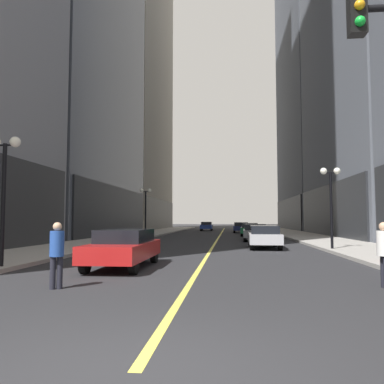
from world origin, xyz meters
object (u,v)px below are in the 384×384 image
(pedestrian_in_white_shirt, at_px, (384,250))
(car_silver, at_px, (264,236))
(car_green, at_px, (250,229))
(car_blue, at_px, (207,226))
(street_lamp_left_far, at_px, (146,202))
(car_red, at_px, (124,247))
(car_grey, at_px, (255,232))
(street_lamp_right_mid, at_px, (331,190))
(street_lamp_left_near, at_px, (4,172))
(car_navy, at_px, (241,227))
(pedestrian_in_blue_hoodie, at_px, (57,250))

(pedestrian_in_white_shirt, bearing_deg, car_silver, 97.94)
(car_green, relative_size, car_blue, 0.94)
(street_lamp_left_far, bearing_deg, car_red, -79.59)
(car_blue, bearing_deg, street_lamp_left_far, -99.35)
(car_grey, relative_size, car_green, 1.02)
(car_red, xyz_separation_m, street_lamp_right_mid, (9.05, 7.70, 2.54))
(pedestrian_in_white_shirt, xyz_separation_m, street_lamp_left_near, (-11.22, 2.09, 2.33))
(car_navy, xyz_separation_m, street_lamp_left_far, (-8.86, -15.80, 2.54))
(car_blue, bearing_deg, street_lamp_left_near, -94.97)
(pedestrian_in_white_shirt, bearing_deg, car_blue, 98.56)
(car_red, distance_m, pedestrian_in_blue_hoodie, 4.31)
(car_blue, bearing_deg, street_lamp_right_mid, -76.59)
(car_grey, height_order, street_lamp_left_far, street_lamp_left_far)
(car_red, relative_size, street_lamp_right_mid, 1.04)
(street_lamp_left_near, bearing_deg, pedestrian_in_blue_hoodie, -42.54)
(pedestrian_in_white_shirt, bearing_deg, car_navy, 93.41)
(car_silver, bearing_deg, car_red, -120.87)
(car_red, xyz_separation_m, car_green, (5.70, 26.35, -0.00))
(car_green, relative_size, pedestrian_in_white_shirt, 2.64)
(street_lamp_left_near, bearing_deg, street_lamp_left_far, 90.00)
(car_blue, height_order, street_lamp_left_near, street_lamp_left_near)
(street_lamp_left_far, xyz_separation_m, street_lamp_right_mid, (12.80, -12.69, 0.00))
(car_green, bearing_deg, street_lamp_left_far, -147.79)
(street_lamp_right_mid, bearing_deg, car_green, 100.19)
(car_green, bearing_deg, car_navy, 93.40)
(car_blue, bearing_deg, car_navy, -60.00)
(street_lamp_left_far, bearing_deg, pedestrian_in_white_shirt, -64.73)
(car_red, distance_m, street_lamp_left_far, 20.89)
(car_red, bearing_deg, pedestrian_in_blue_hoodie, -96.42)
(street_lamp_left_far, distance_m, street_lamp_right_mid, 18.03)
(car_silver, bearing_deg, car_green, 89.93)
(pedestrian_in_blue_hoodie, distance_m, street_lamp_left_near, 5.00)
(pedestrian_in_blue_hoodie, height_order, street_lamp_left_near, street_lamp_left_near)
(car_grey, distance_m, street_lamp_left_far, 10.21)
(pedestrian_in_blue_hoodie, bearing_deg, car_blue, 89.15)
(car_grey, xyz_separation_m, car_navy, (-0.53, 18.89, 0.00))
(car_red, bearing_deg, car_blue, 89.68)
(car_blue, height_order, street_lamp_right_mid, street_lamp_right_mid)
(car_silver, xyz_separation_m, car_grey, (-0.03, 7.80, -0.00))
(street_lamp_left_far, height_order, street_lamp_right_mid, same)
(car_green, xyz_separation_m, pedestrian_in_blue_hoodie, (-6.18, -30.63, 0.21))
(car_grey, bearing_deg, street_lamp_right_mid, -70.46)
(car_silver, height_order, street_lamp_right_mid, street_lamp_right_mid)
(car_grey, relative_size, street_lamp_left_far, 0.98)
(car_silver, height_order, pedestrian_in_blue_hoodie, pedestrian_in_blue_hoodie)
(car_red, bearing_deg, street_lamp_right_mid, 40.39)
(car_blue, relative_size, pedestrian_in_white_shirt, 2.82)
(car_red, xyz_separation_m, car_navy, (5.12, 36.20, 0.00))
(car_green, bearing_deg, car_silver, -90.07)
(street_lamp_left_near, xyz_separation_m, street_lamp_right_mid, (12.80, 8.99, 0.00))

